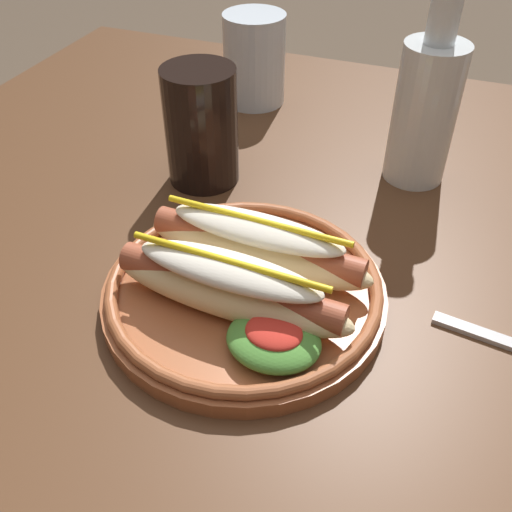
{
  "coord_description": "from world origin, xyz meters",
  "views": [
    {
      "loc": [
        0.08,
        -0.44,
        1.12
      ],
      "look_at": [
        -0.06,
        -0.05,
        0.77
      ],
      "focal_mm": 40.46,
      "sensor_mm": 36.0,
      "label": 1
    }
  ],
  "objects_px": {
    "hot_dog_plate": "(245,282)",
    "soda_cup": "(201,127)",
    "water_cup": "(254,59)",
    "glass_bottle": "(426,105)"
  },
  "relations": [
    {
      "from": "hot_dog_plate",
      "to": "water_cup",
      "type": "distance_m",
      "value": 0.43
    },
    {
      "from": "water_cup",
      "to": "glass_bottle",
      "type": "height_order",
      "value": "glass_bottle"
    },
    {
      "from": "hot_dog_plate",
      "to": "water_cup",
      "type": "xyz_separation_m",
      "value": [
        -0.14,
        0.4,
        0.04
      ]
    },
    {
      "from": "hot_dog_plate",
      "to": "glass_bottle",
      "type": "xyz_separation_m",
      "value": [
        0.11,
        0.27,
        0.07
      ]
    },
    {
      "from": "hot_dog_plate",
      "to": "soda_cup",
      "type": "bearing_deg",
      "value": 124.77
    },
    {
      "from": "hot_dog_plate",
      "to": "soda_cup",
      "type": "relative_size",
      "value": 1.92
    },
    {
      "from": "water_cup",
      "to": "glass_bottle",
      "type": "xyz_separation_m",
      "value": [
        0.25,
        -0.12,
        0.03
      ]
    },
    {
      "from": "hot_dog_plate",
      "to": "soda_cup",
      "type": "distance_m",
      "value": 0.22
    },
    {
      "from": "soda_cup",
      "to": "water_cup",
      "type": "xyz_separation_m",
      "value": [
        -0.02,
        0.22,
        -0.01
      ]
    },
    {
      "from": "glass_bottle",
      "to": "soda_cup",
      "type": "bearing_deg",
      "value": -158.02
    }
  ]
}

